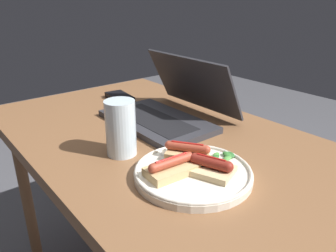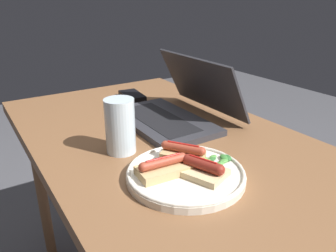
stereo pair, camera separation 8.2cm
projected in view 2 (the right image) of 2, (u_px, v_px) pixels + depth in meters
name	position (u px, v px, depth m)	size (l,w,h in m)	color
desk	(181.00, 167.00, 0.88)	(1.31, 0.68, 0.70)	brown
laptop	(174.00, 110.00, 1.01)	(0.35, 0.30, 0.19)	#2D2D33
plate	(186.00, 174.00, 0.70)	(0.26, 0.26, 0.02)	silver
sausage_toast_left	(203.00, 169.00, 0.68)	(0.11, 0.10, 0.04)	#D6B784
sausage_toast_middle	(183.00, 153.00, 0.75)	(0.11, 0.10, 0.04)	tan
sausage_toast_right	(163.00, 168.00, 0.69)	(0.07, 0.11, 0.04)	tan
salad_pile	(216.00, 160.00, 0.74)	(0.05, 0.09, 0.01)	#709E4C
drinking_glass	(120.00, 126.00, 0.80)	(0.07, 0.07, 0.14)	silver
external_drive	(132.00, 96.00, 1.24)	(0.13, 0.08, 0.02)	black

